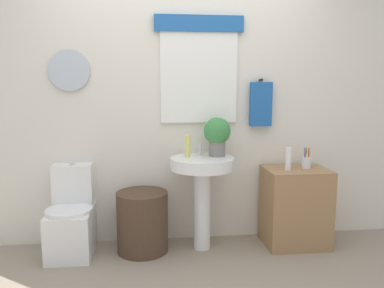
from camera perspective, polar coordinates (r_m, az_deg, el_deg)
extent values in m
cube|color=silver|center=(3.52, -1.94, 6.53)|extent=(4.40, 0.10, 2.60)
cube|color=white|center=(3.47, 1.02, 9.90)|extent=(0.69, 0.03, 0.81)
cube|color=#235BA3|center=(3.50, 1.08, 17.53)|extent=(0.79, 0.04, 0.14)
cylinder|color=silver|center=(3.51, -17.81, 10.37)|extent=(0.35, 0.03, 0.35)
cylinder|color=black|center=(3.58, 10.22, 9.37)|extent=(0.02, 0.06, 0.02)
cube|color=#235BA3|center=(3.56, 10.22, 5.83)|extent=(0.20, 0.05, 0.40)
cube|color=white|center=(3.50, -17.52, -12.41)|extent=(0.36, 0.50, 0.39)
cylinder|color=white|center=(3.38, -17.87, -9.43)|extent=(0.38, 0.38, 0.03)
cube|color=white|center=(3.55, -17.27, -5.76)|extent=(0.34, 0.18, 0.36)
cylinder|color=silver|center=(3.51, -17.41, -2.75)|extent=(0.04, 0.04, 0.02)
cylinder|color=#4C3828|center=(3.41, -7.39, -11.40)|extent=(0.44, 0.44, 0.53)
cylinder|color=white|center=(3.41, 1.49, -9.64)|extent=(0.15, 0.15, 0.72)
cylinder|color=white|center=(3.31, 1.52, -2.88)|extent=(0.55, 0.55, 0.10)
cylinder|color=silver|center=(3.40, 1.25, -0.83)|extent=(0.03, 0.03, 0.10)
cube|color=#9E754C|center=(3.62, 15.09, -9.00)|extent=(0.55, 0.44, 0.70)
cylinder|color=#DBD166|center=(3.31, -0.65, -0.29)|extent=(0.05, 0.05, 0.19)
cylinder|color=slate|center=(3.37, 3.75, -0.72)|extent=(0.14, 0.14, 0.13)
sphere|color=#3D8442|center=(3.34, 3.77, 1.95)|extent=(0.24, 0.24, 0.24)
cylinder|color=white|center=(3.45, 14.14, -2.16)|extent=(0.05, 0.05, 0.20)
cylinder|color=silver|center=(3.58, 16.66, -2.67)|extent=(0.08, 0.08, 0.10)
cylinder|color=red|center=(3.57, 16.98, -1.97)|extent=(0.01, 0.02, 0.18)
cylinder|color=green|center=(3.59, 16.52, -1.92)|extent=(0.03, 0.01, 0.18)
cylinder|color=purple|center=(3.57, 16.43, -1.97)|extent=(0.01, 0.02, 0.18)
cylinder|color=yellow|center=(3.56, 16.84, -2.01)|extent=(0.03, 0.01, 0.18)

